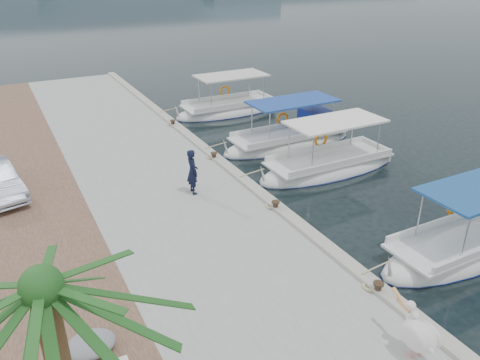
# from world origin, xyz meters

# --- Properties ---
(ground) EXTENTS (400.00, 400.00, 0.00)m
(ground) POSITION_xyz_m (0.00, 0.00, 0.00)
(ground) COLOR black
(ground) RESTS_ON ground
(concrete_quay) EXTENTS (6.00, 40.00, 0.50)m
(concrete_quay) POSITION_xyz_m (-3.00, 5.00, 0.25)
(concrete_quay) COLOR gray
(concrete_quay) RESTS_ON ground
(quay_curb) EXTENTS (0.44, 40.00, 0.12)m
(quay_curb) POSITION_xyz_m (-0.22, 5.00, 0.56)
(quay_curb) COLOR #A4A091
(quay_curb) RESTS_ON concrete_quay
(cobblestone_strip) EXTENTS (4.00, 40.00, 0.50)m
(cobblestone_strip) POSITION_xyz_m (-8.00, 5.00, 0.25)
(cobblestone_strip) COLOR brown
(cobblestone_strip) RESTS_ON ground
(fishing_caique_b) EXTENTS (7.15, 2.18, 2.83)m
(fishing_caique_b) POSITION_xyz_m (4.16, -2.83, 0.12)
(fishing_caique_b) COLOR silver
(fishing_caique_b) RESTS_ON ground
(fishing_caique_c) EXTENTS (6.87, 2.27, 2.83)m
(fishing_caique_c) POSITION_xyz_m (4.02, 4.19, 0.12)
(fishing_caique_c) COLOR silver
(fishing_caique_c) RESTS_ON ground
(fishing_caique_d) EXTENTS (7.10, 2.24, 2.83)m
(fishing_caique_d) POSITION_xyz_m (4.25, 7.55, 0.19)
(fishing_caique_d) COLOR silver
(fishing_caique_d) RESTS_ON ground
(fishing_caique_e) EXTENTS (6.78, 2.41, 2.83)m
(fishing_caique_e) POSITION_xyz_m (3.98, 13.70, 0.12)
(fishing_caique_e) COLOR silver
(fishing_caique_e) RESTS_ON ground
(mooring_bollards) EXTENTS (0.28, 20.28, 0.33)m
(mooring_bollards) POSITION_xyz_m (-0.35, 1.50, 0.69)
(mooring_bollards) COLOR black
(mooring_bollards) RESTS_ON concrete_quay
(pelican) EXTENTS (0.66, 1.51, 1.17)m
(pelican) POSITION_xyz_m (-1.10, -5.45, 1.10)
(pelican) COLOR tan
(pelican) RESTS_ON concrete_quay
(fisherman) EXTENTS (0.43, 0.63, 1.69)m
(fisherman) POSITION_xyz_m (-2.33, 4.04, 1.35)
(fisherman) COLOR black
(fisherman) RESTS_ON concrete_quay
(date_palm) EXTENTS (4.60, 4.60, 5.02)m
(date_palm) POSITION_xyz_m (-8.00, -5.05, 4.58)
(date_palm) COLOR brown
(date_palm) RESTS_ON cobblestone_strip
(tarp_bundle) EXTENTS (1.10, 0.90, 0.40)m
(tarp_bundle) POSITION_xyz_m (-7.31, -2.08, 0.70)
(tarp_bundle) COLOR gray
(tarp_bundle) RESTS_ON cobblestone_strip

